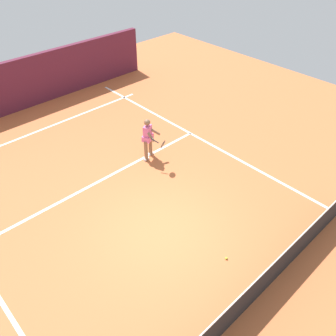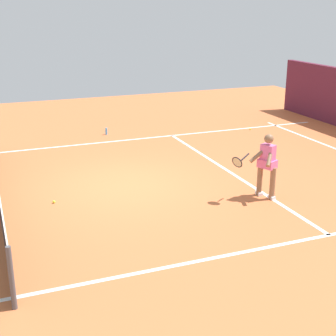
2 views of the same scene
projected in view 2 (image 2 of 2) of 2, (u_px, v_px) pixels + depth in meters
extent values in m
plane|color=#C66638|center=(125.00, 185.00, 12.40)|extent=(25.35, 25.35, 0.00)
cube|color=white|center=(229.00, 171.00, 13.44)|extent=(8.44, 0.10, 0.01)
cube|color=white|center=(192.00, 262.00, 8.67)|extent=(0.10, 17.50, 0.01)
cube|color=white|center=(88.00, 144.00, 16.13)|extent=(0.10, 17.50, 0.01)
cylinder|color=#4C4C51|center=(12.00, 278.00, 7.19)|extent=(0.08, 0.08, 1.05)
cylinder|color=#8C6647|center=(273.00, 183.00, 11.41)|extent=(0.13, 0.13, 0.78)
cylinder|color=#8C6647|center=(260.00, 180.00, 11.65)|extent=(0.13, 0.13, 0.78)
cube|color=white|center=(272.00, 197.00, 11.53)|extent=(0.20, 0.10, 0.08)
cube|color=white|center=(259.00, 193.00, 11.76)|extent=(0.20, 0.10, 0.08)
cube|color=pink|center=(268.00, 155.00, 11.33)|extent=(0.37, 0.31, 0.52)
cube|color=pink|center=(267.00, 164.00, 11.39)|extent=(0.48, 0.42, 0.20)
sphere|color=#8C6647|center=(269.00, 139.00, 11.20)|extent=(0.22, 0.22, 0.22)
cylinder|color=#8C6647|center=(270.00, 157.00, 11.12)|extent=(0.42, 0.38, 0.37)
cylinder|color=#8C6647|center=(259.00, 155.00, 11.32)|extent=(0.10, 0.48, 0.37)
cylinder|color=black|center=(245.00, 157.00, 11.28)|extent=(0.15, 0.28, 0.14)
torus|color=black|center=(237.00, 162.00, 11.09)|extent=(0.31, 0.23, 0.28)
cylinder|color=beige|center=(237.00, 162.00, 11.09)|extent=(0.26, 0.18, 0.23)
sphere|color=#D1E533|center=(54.00, 202.00, 11.28)|extent=(0.07, 0.07, 0.07)
sphere|color=#D1E533|center=(250.00, 129.00, 17.97)|extent=(0.07, 0.07, 0.07)
cylinder|color=#4C9EE5|center=(106.00, 131.00, 17.27)|extent=(0.07, 0.07, 0.24)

